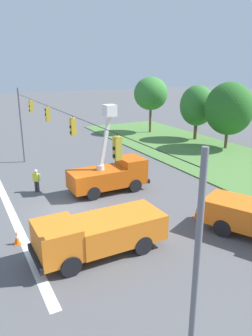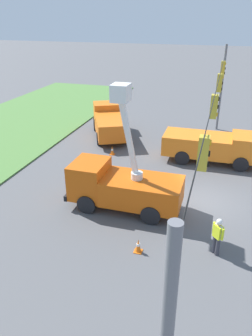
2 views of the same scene
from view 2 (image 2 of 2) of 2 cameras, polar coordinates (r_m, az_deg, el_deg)
name	(u,v)px [view 2 (image 2 of 2)]	position (r m, az deg, el deg)	size (l,w,h in m)	color
ground_plane	(204,201)	(18.79, 13.48, -5.56)	(200.00, 200.00, 0.00)	#565659
signal_gantry	(214,122)	(16.93, 15.04, 7.82)	(26.20, 0.33, 7.20)	slate
utility_truck_bucket_lift	(122,184)	(17.05, -0.74, -2.81)	(2.43, 5.98, 6.53)	#D6560F
utility_truck_support_near	(213,145)	(23.41, 14.95, 3.83)	(2.61, 6.71, 2.12)	orange
utility_truck_support_far	(109,122)	(27.57, -2.91, 8.02)	(6.58, 4.80, 2.37)	orange
road_worker	(218,235)	(14.58, 15.67, -11.09)	(0.50, 0.49, 1.77)	#383842
traffic_cone_mid_left	(112,150)	(24.07, -2.42, 3.09)	(0.36, 0.36, 0.67)	orange
traffic_cone_near_bucket	(138,246)	(14.59, 2.15, -13.37)	(0.36, 0.36, 0.65)	orange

